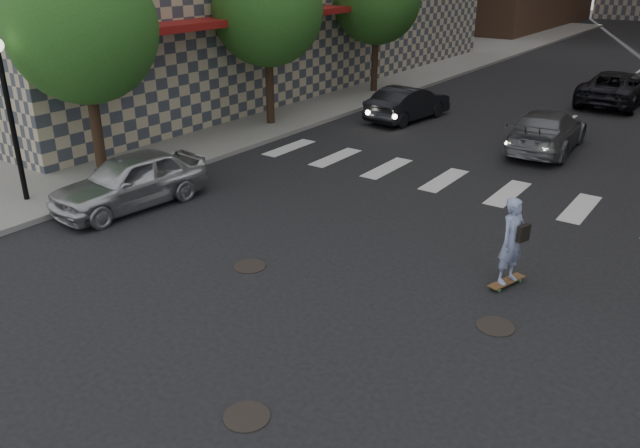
{
  "coord_description": "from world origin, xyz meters",
  "views": [
    {
      "loc": [
        6.35,
        -7.86,
        6.28
      ],
      "look_at": [
        -0.37,
        1.57,
        1.3
      ],
      "focal_mm": 35.0,
      "sensor_mm": 36.0,
      "label": 1
    }
  ],
  "objects_px": {
    "tree_a": "(86,20)",
    "traffic_car_c": "(615,88)",
    "silver_sedan": "(130,181)",
    "lamppost": "(7,98)",
    "traffic_car_a": "(408,103)",
    "tree_b": "(270,4)",
    "traffic_car_b": "(547,130)",
    "skateboarder": "(512,241)"
  },
  "relations": [
    {
      "from": "lamppost",
      "to": "traffic_car_b",
      "type": "height_order",
      "value": "lamppost"
    },
    {
      "from": "traffic_car_c",
      "to": "lamppost",
      "type": "bearing_deg",
      "value": 65.58
    },
    {
      "from": "traffic_car_b",
      "to": "lamppost",
      "type": "bearing_deg",
      "value": 49.84
    },
    {
      "from": "lamppost",
      "to": "tree_b",
      "type": "bearing_deg",
      "value": 89.75
    },
    {
      "from": "tree_b",
      "to": "traffic_car_a",
      "type": "distance_m",
      "value": 6.84
    },
    {
      "from": "tree_a",
      "to": "traffic_car_b",
      "type": "height_order",
      "value": "tree_a"
    },
    {
      "from": "lamppost",
      "to": "traffic_car_c",
      "type": "distance_m",
      "value": 25.08
    },
    {
      "from": "skateboarder",
      "to": "traffic_car_b",
      "type": "height_order",
      "value": "skateboarder"
    },
    {
      "from": "tree_a",
      "to": "traffic_car_c",
      "type": "xyz_separation_m",
      "value": [
        10.21,
        20.14,
        -3.89
      ]
    },
    {
      "from": "lamppost",
      "to": "traffic_car_a",
      "type": "xyz_separation_m",
      "value": [
        3.96,
        14.62,
        -2.23
      ]
    },
    {
      "from": "traffic_car_a",
      "to": "traffic_car_c",
      "type": "distance_m",
      "value": 10.31
    },
    {
      "from": "tree_b",
      "to": "silver_sedan",
      "type": "bearing_deg",
      "value": -74.82
    },
    {
      "from": "lamppost",
      "to": "tree_a",
      "type": "xyz_separation_m",
      "value": [
        0.05,
        2.64,
        1.71
      ]
    },
    {
      "from": "lamppost",
      "to": "traffic_car_a",
      "type": "relative_size",
      "value": 1.01
    },
    {
      "from": "traffic_car_c",
      "to": "traffic_car_a",
      "type": "bearing_deg",
      "value": 52.2
    },
    {
      "from": "lamppost",
      "to": "traffic_car_b",
      "type": "distance_m",
      "value": 16.95
    },
    {
      "from": "traffic_car_a",
      "to": "skateboarder",
      "type": "bearing_deg",
      "value": 133.31
    },
    {
      "from": "silver_sedan",
      "to": "traffic_car_c",
      "type": "xyz_separation_m",
      "value": [
        7.75,
        21.19,
        0.02
      ]
    },
    {
      "from": "tree_a",
      "to": "traffic_car_a",
      "type": "xyz_separation_m",
      "value": [
        3.92,
        11.98,
        -3.95
      ]
    },
    {
      "from": "lamppost",
      "to": "tree_b",
      "type": "xyz_separation_m",
      "value": [
        0.05,
        10.64,
        1.71
      ]
    },
    {
      "from": "lamppost",
      "to": "silver_sedan",
      "type": "distance_m",
      "value": 3.69
    },
    {
      "from": "lamppost",
      "to": "skateboarder",
      "type": "height_order",
      "value": "lamppost"
    },
    {
      "from": "tree_b",
      "to": "skateboarder",
      "type": "distance_m",
      "value": 14.89
    },
    {
      "from": "tree_a",
      "to": "traffic_car_a",
      "type": "height_order",
      "value": "tree_a"
    },
    {
      "from": "tree_a",
      "to": "skateboarder",
      "type": "height_order",
      "value": "tree_a"
    },
    {
      "from": "traffic_car_c",
      "to": "silver_sedan",
      "type": "bearing_deg",
      "value": 69.72
    },
    {
      "from": "tree_b",
      "to": "skateboarder",
      "type": "height_order",
      "value": "tree_b"
    },
    {
      "from": "silver_sedan",
      "to": "traffic_car_c",
      "type": "distance_m",
      "value": 22.56
    },
    {
      "from": "traffic_car_b",
      "to": "traffic_car_c",
      "type": "xyz_separation_m",
      "value": [
        0.25,
        9.28,
        0.05
      ]
    },
    {
      "from": "traffic_car_a",
      "to": "traffic_car_c",
      "type": "relative_size",
      "value": 0.78
    },
    {
      "from": "tree_b",
      "to": "traffic_car_b",
      "type": "height_order",
      "value": "tree_b"
    },
    {
      "from": "tree_a",
      "to": "traffic_car_c",
      "type": "relative_size",
      "value": 1.21
    },
    {
      "from": "tree_a",
      "to": "silver_sedan",
      "type": "bearing_deg",
      "value": -23.11
    },
    {
      "from": "tree_a",
      "to": "traffic_car_c",
      "type": "distance_m",
      "value": 22.91
    },
    {
      "from": "tree_a",
      "to": "silver_sedan",
      "type": "xyz_separation_m",
      "value": [
        2.45,
        -1.05,
        -3.91
      ]
    },
    {
      "from": "silver_sedan",
      "to": "traffic_car_a",
      "type": "relative_size",
      "value": 1.02
    },
    {
      "from": "tree_b",
      "to": "traffic_car_a",
      "type": "bearing_deg",
      "value": 45.45
    },
    {
      "from": "silver_sedan",
      "to": "traffic_car_a",
      "type": "distance_m",
      "value": 13.11
    },
    {
      "from": "lamppost",
      "to": "tree_a",
      "type": "distance_m",
      "value": 3.14
    },
    {
      "from": "silver_sedan",
      "to": "traffic_car_b",
      "type": "xyz_separation_m",
      "value": [
        7.5,
        11.91,
        -0.03
      ]
    },
    {
      "from": "traffic_car_a",
      "to": "lamppost",
      "type": "bearing_deg",
      "value": 81.74
    },
    {
      "from": "silver_sedan",
      "to": "tree_a",
      "type": "bearing_deg",
      "value": 163.34
    }
  ]
}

